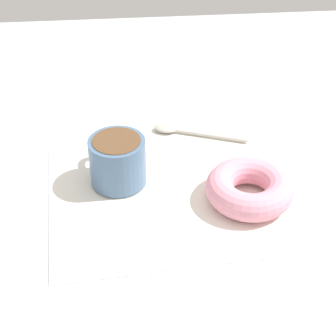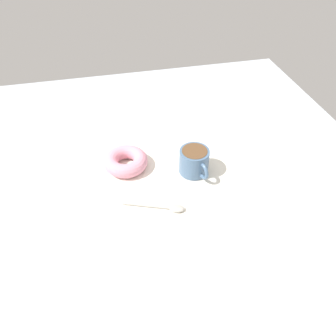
{
  "view_description": "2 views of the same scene",
  "coord_description": "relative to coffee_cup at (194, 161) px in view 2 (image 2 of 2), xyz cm",
  "views": [
    {
      "loc": [
        7.83,
        61.02,
        48.64
      ],
      "look_at": [
        2.07,
        -0.34,
        2.3
      ],
      "focal_mm": 60.0,
      "sensor_mm": 36.0,
      "label": 1
    },
    {
      "loc": [
        -11.88,
        -61.3,
        59.34
      ],
      "look_at": [
        2.07,
        -0.34,
        2.3
      ],
      "focal_mm": 35.0,
      "sensor_mm": 36.0,
      "label": 2
    }
  ],
  "objects": [
    {
      "name": "ground_plane",
      "position": [
        -8.95,
        0.86,
        -4.83
      ],
      "size": [
        120.0,
        120.0,
        2.0
      ],
      "primitive_type": "cube",
      "color": "#B2BCC6"
    },
    {
      "name": "napkin",
      "position": [
        -6.87,
        0.52,
        -3.68
      ],
      "size": [
        35.03,
        35.03,
        0.3
      ],
      "primitive_type": "cube",
      "rotation": [
        0.0,
        0.0,
        0.07
      ],
      "color": "white",
      "rests_on": "ground_plane"
    },
    {
      "name": "coffee_cup",
      "position": [
        0.0,
        0.0,
        0.0
      ],
      "size": [
        7.71,
        10.31,
        6.79
      ],
      "color": "slate",
      "rests_on": "napkin"
    },
    {
      "name": "donut",
      "position": [
        -17.16,
        5.77,
        -1.66
      ],
      "size": [
        11.65,
        11.65,
        3.73
      ],
      "primitive_type": "torus",
      "color": "pink",
      "rests_on": "napkin"
    },
    {
      "name": "spoon",
      "position": [
        -9.75,
        -11.17,
        -3.13
      ],
      "size": [
        14.34,
        6.54,
        0.9
      ],
      "color": "#B7B2A8",
      "rests_on": "napkin"
    }
  ]
}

